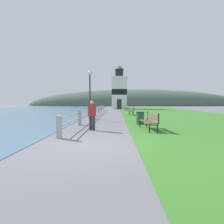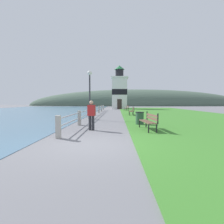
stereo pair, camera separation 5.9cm
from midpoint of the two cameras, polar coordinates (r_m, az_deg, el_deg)
ground_plane at (r=6.11m, az=-7.03°, el=-10.54°), size 160.00×160.00×0.00m
grass_verge at (r=21.42m, az=19.59°, el=-0.68°), size 12.00×43.39×0.06m
seawall_railing at (r=18.82m, az=-5.46°, el=0.50°), size 0.18×23.77×0.92m
park_bench_near at (r=8.95m, az=12.18°, el=-2.66°), size 0.66×1.84×0.94m
park_bench_midway at (r=18.64m, az=6.63°, el=0.48°), size 0.52×1.72×0.94m
park_bench_far at (r=28.14m, az=4.92°, el=1.45°), size 0.65×1.77×0.94m
lighthouse at (r=36.20m, az=2.49°, el=6.98°), size 3.45×3.45×8.89m
person_strolling at (r=9.02m, az=-6.55°, el=-0.72°), size 0.41×0.28×1.53m
trash_bin at (r=11.06m, az=9.16°, el=-2.09°), size 0.54×0.54×0.84m
lamp_post at (r=14.32m, az=-7.17°, el=8.43°), size 0.36×0.36×3.96m
distant_hillside at (r=65.20m, az=7.86°, el=2.03°), size 80.00×16.00×12.00m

